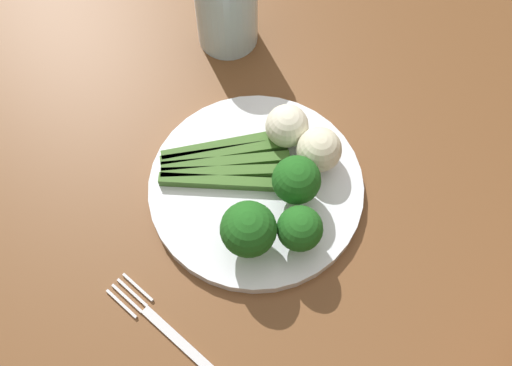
# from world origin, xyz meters

# --- Properties ---
(ground_plane) EXTENTS (6.00, 6.00, 0.02)m
(ground_plane) POSITION_xyz_m (0.00, 0.00, -0.01)
(ground_plane) COLOR #B7A88E
(dining_table) EXTENTS (1.20, 0.81, 0.75)m
(dining_table) POSITION_xyz_m (0.00, 0.00, 0.63)
(dining_table) COLOR brown
(dining_table) RESTS_ON ground_plane
(plate) EXTENTS (0.25, 0.25, 0.01)m
(plate) POSITION_xyz_m (-0.05, -0.06, 0.76)
(plate) COLOR white
(plate) RESTS_ON dining_table
(asparagus_bundle) EXTENTS (0.14, 0.15, 0.01)m
(asparagus_bundle) POSITION_xyz_m (-0.05, -0.01, 0.78)
(asparagus_bundle) COLOR #3D6626
(asparagus_bundle) RESTS_ON plate
(broccoli_front) EXTENTS (0.05, 0.05, 0.06)m
(broccoli_front) POSITION_xyz_m (-0.08, -0.13, 0.80)
(broccoli_front) COLOR #4C7F2B
(broccoli_front) RESTS_ON plate
(broccoli_back_right) EXTENTS (0.05, 0.05, 0.07)m
(broccoli_back_right) POSITION_xyz_m (-0.03, -0.10, 0.81)
(broccoli_back_right) COLOR #4C7F2B
(broccoli_back_right) RESTS_ON plate
(broccoli_left) EXTENTS (0.06, 0.06, 0.07)m
(broccoli_left) POSITION_xyz_m (-0.11, -0.09, 0.81)
(broccoli_left) COLOR #4C7F2B
(broccoli_left) RESTS_ON plate
(cauliflower_back) EXTENTS (0.05, 0.05, 0.05)m
(cauliflower_back) POSITION_xyz_m (0.02, -0.05, 0.79)
(cauliflower_back) COLOR silver
(cauliflower_back) RESTS_ON plate
(cauliflower_mid) EXTENTS (0.05, 0.05, 0.05)m
(cauliflower_mid) POSITION_xyz_m (0.02, -0.10, 0.80)
(cauliflower_mid) COLOR beige
(cauliflower_mid) RESTS_ON plate
(fork) EXTENTS (0.03, 0.17, 0.00)m
(fork) POSITION_xyz_m (-0.23, -0.08, 0.76)
(fork) COLOR silver
(fork) RESTS_ON dining_table
(water_glass) EXTENTS (0.08, 0.08, 0.12)m
(water_glass) POSITION_xyz_m (0.12, 0.10, 0.82)
(water_glass) COLOR silver
(water_glass) RESTS_ON dining_table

